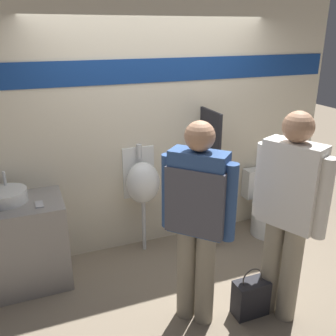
{
  "coord_description": "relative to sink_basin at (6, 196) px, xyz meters",
  "views": [
    {
      "loc": [
        -1.31,
        -3.14,
        2.38
      ],
      "look_at": [
        0.0,
        0.17,
        1.05
      ],
      "focal_mm": 40.0,
      "sensor_mm": 36.0,
      "label": 1
    }
  ],
  "objects": [
    {
      "name": "ground_plane",
      "position": [
        1.54,
        -0.33,
        -0.93
      ],
      "size": [
        16.0,
        16.0,
        0.0
      ],
      "primitive_type": "plane",
      "color": "gray"
    },
    {
      "name": "person_in_vest",
      "position": [
        1.42,
        -1.11,
        0.09
      ],
      "size": [
        0.48,
        0.49,
        1.76
      ],
      "rotation": [
        0.0,
        0.0,
        2.33
      ],
      "color": "gray",
      "rests_on": "ground_plane"
    },
    {
      "name": "display_wall",
      "position": [
        1.54,
        0.27,
        0.43
      ],
      "size": [
        4.36,
        0.07,
        2.7
      ],
      "color": "beige",
      "rests_on": "ground_plane"
    },
    {
      "name": "person_with_lanyard",
      "position": [
        2.12,
        -1.32,
        0.07
      ],
      "size": [
        0.37,
        0.59,
        1.82
      ],
      "rotation": [
        0.0,
        0.0,
        1.99
      ],
      "color": "gray",
      "rests_on": "ground_plane"
    },
    {
      "name": "shopping_bag",
      "position": [
        1.89,
        -1.25,
        -0.76
      ],
      "size": [
        0.3,
        0.17,
        0.47
      ],
      "color": "#232328",
      "rests_on": "ground_plane"
    },
    {
      "name": "divider_near_counter",
      "position": [
        2.11,
        0.01,
        -0.15
      ],
      "size": [
        0.03,
        0.45,
        1.57
      ],
      "color": "black",
      "rests_on": "ground_plane"
    },
    {
      "name": "sink_counter",
      "position": [
        -0.05,
        -0.06,
        -0.49
      ],
      "size": [
        1.08,
        0.6,
        0.87
      ],
      "color": "gray",
      "rests_on": "ground_plane"
    },
    {
      "name": "sink_basin",
      "position": [
        0.0,
        0.0,
        0.0
      ],
      "size": [
        0.37,
        0.37,
        0.26
      ],
      "color": "silver",
      "rests_on": "sink_counter"
    },
    {
      "name": "toilet",
      "position": [
        2.86,
        -0.08,
        -0.63
      ],
      "size": [
        0.41,
        0.58,
        0.9
      ],
      "color": "silver",
      "rests_on": "ground_plane"
    },
    {
      "name": "cell_phone",
      "position": [
        0.27,
        -0.18,
        -0.05
      ],
      "size": [
        0.07,
        0.14,
        0.01
      ],
      "color": "#B7B7BC",
      "rests_on": "sink_counter"
    },
    {
      "name": "urinal_near_counter",
      "position": [
        1.35,
        0.09,
        -0.11
      ],
      "size": [
        0.37,
        0.31,
        1.22
      ],
      "color": "silver",
      "rests_on": "ground_plane"
    }
  ]
}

